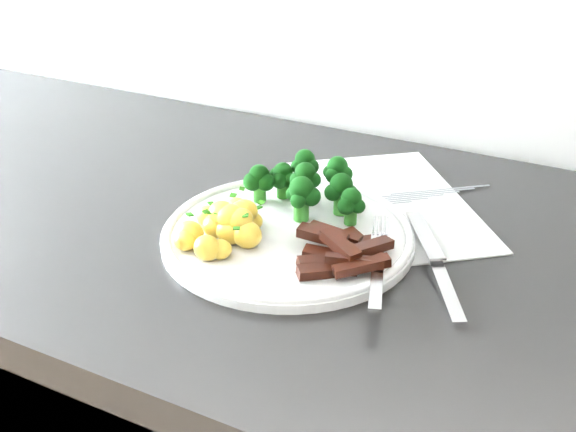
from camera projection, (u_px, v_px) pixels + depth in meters
recipe_paper at (383, 203)px, 0.85m from camera, size 0.33×0.35×0.00m
plate at (288, 233)px, 0.77m from camera, size 0.28×0.28×0.02m
broccoli at (307, 182)px, 0.81m from camera, size 0.15×0.10×0.06m
potatoes at (226, 224)px, 0.75m from camera, size 0.09×0.12×0.04m
beef_strips at (343, 253)px, 0.71m from camera, size 0.11×0.12×0.03m
fork at (378, 265)px, 0.70m from camera, size 0.07×0.18×0.02m
knife at (440, 275)px, 0.70m from camera, size 0.12×0.19×0.02m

